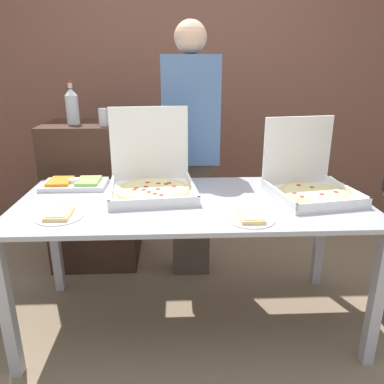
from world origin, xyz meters
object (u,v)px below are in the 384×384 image
Objects in this scene: paper_plate_front_left at (59,215)px; soda_can_silver at (103,117)px; pizza_box_far_left at (309,182)px; veggie_tray at (75,184)px; paper_plate_front_right at (251,218)px; pizza_box_far_right at (152,178)px; person_guest_plaid at (191,150)px; soda_bottle at (72,106)px.

paper_plate_front_left is 1.00m from soda_can_silver.
pizza_box_far_left is 1.45m from veggie_tray.
paper_plate_front_right is 0.97m from paper_plate_front_left.
paper_plate_front_right is at bearing -148.55° from pizza_box_far_left.
paper_plate_front_left is at bearing -95.42° from soda_can_silver.
pizza_box_far_right is 0.54m from person_guest_plaid.
soda_bottle is at bearing 101.32° from veggie_tray.
paper_plate_front_left is (-1.38, -0.28, -0.07)m from pizza_box_far_left.
paper_plate_front_left is at bearing -84.66° from veggie_tray.
person_guest_plaid reaches higher than soda_can_silver.
person_guest_plaid is at bearing 55.19° from pizza_box_far_right.
paper_plate_front_right is 0.13× the size of person_guest_plaid.
pizza_box_far_right is 0.70m from soda_can_silver.
pizza_box_far_right is at bearing 41.54° from paper_plate_front_left.
pizza_box_far_left is at bearing 139.27° from person_guest_plaid.
person_guest_plaid is at bearing -10.07° from soda_bottle.
paper_plate_front_right is 0.61× the size of veggie_tray.
paper_plate_front_right and paper_plate_front_left have the same top height.
paper_plate_front_left is at bearing 50.68° from person_guest_plaid.
paper_plate_front_right is 1.38m from soda_can_silver.
soda_bottle reaches higher than pizza_box_far_right.
pizza_box_far_right is 0.94m from pizza_box_far_left.
soda_bottle is 0.27m from soda_can_silver.
soda_bottle is (-0.10, 0.51, 0.43)m from veggie_tray.
soda_can_silver reaches higher than paper_plate_front_right.
soda_bottle is at bearing 157.94° from soda_can_silver.
soda_can_silver is at bearing 84.58° from paper_plate_front_left.
paper_plate_front_right is (0.52, -0.48, -0.07)m from pizza_box_far_right.
pizza_box_far_right reaches higher than soda_can_silver.
soda_bottle is (-0.60, 0.62, 0.37)m from pizza_box_far_right.
pizza_box_far_right is 0.71m from paper_plate_front_right.
veggie_tray is (-0.05, 0.50, 0.01)m from paper_plate_front_left.
soda_can_silver is (-0.88, 1.00, 0.37)m from paper_plate_front_right.
pizza_box_far_right is 0.51m from veggie_tray.
paper_plate_front_left is 1.95× the size of soda_can_silver.
pizza_box_far_left is 0.55m from paper_plate_front_right.
pizza_box_far_left is at bearing 41.07° from paper_plate_front_right.
veggie_tray is at bearing 161.59° from pizza_box_far_left.
paper_plate_front_right is at bearing -44.32° from soda_bottle.
soda_bottle is at bearing -10.07° from person_guest_plaid.
veggie_tray is at bearing 25.56° from person_guest_plaid.
paper_plate_front_right is 1.00× the size of paper_plate_front_left.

